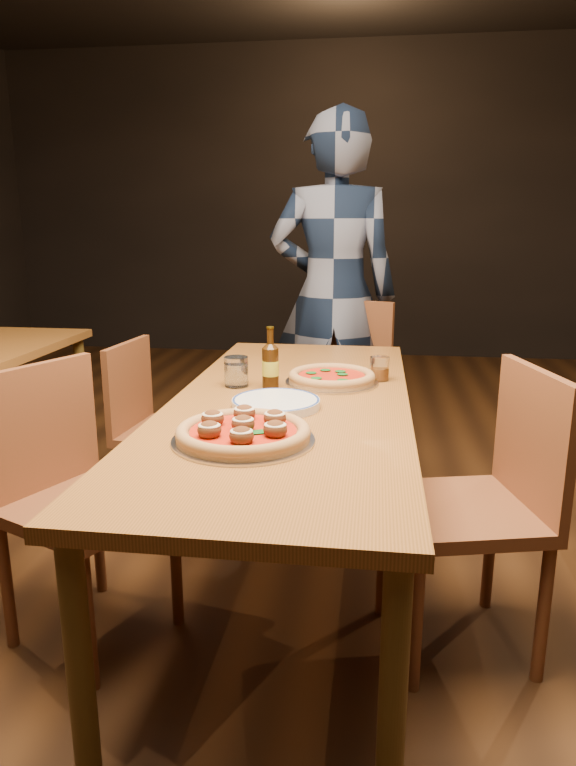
# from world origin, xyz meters

# --- Properties ---
(ground) EXTENTS (9.00, 9.00, 0.00)m
(ground) POSITION_xyz_m (0.00, 0.00, 0.00)
(ground) COLOR black
(room_shell) EXTENTS (9.00, 9.00, 9.00)m
(room_shell) POSITION_xyz_m (0.00, 0.00, 1.86)
(room_shell) COLOR black
(room_shell) RESTS_ON ground
(table_main) EXTENTS (0.80, 2.00, 0.75)m
(table_main) POSITION_xyz_m (0.00, 0.00, 0.68)
(table_main) COLOR brown
(table_main) RESTS_ON ground
(chair_main_nw) EXTENTS (0.58, 0.58, 0.94)m
(chair_main_nw) POSITION_xyz_m (-0.61, -0.31, 0.47)
(chair_main_nw) COLOR brown
(chair_main_nw) RESTS_ON ground
(chair_main_sw) EXTENTS (0.44, 0.44, 0.86)m
(chair_main_sw) POSITION_xyz_m (-0.61, 0.54, 0.43)
(chair_main_sw) COLOR brown
(chair_main_sw) RESTS_ON ground
(chair_main_e) EXTENTS (0.54, 0.54, 0.96)m
(chair_main_e) POSITION_xyz_m (0.56, -0.20, 0.48)
(chair_main_e) COLOR brown
(chair_main_e) RESTS_ON ground
(chair_end) EXTENTS (0.57, 0.57, 0.97)m
(chair_end) POSITION_xyz_m (0.09, 1.17, 0.49)
(chair_end) COLOR brown
(chair_end) RESTS_ON ground
(pizza_meatball) EXTENTS (0.39, 0.39, 0.07)m
(pizza_meatball) POSITION_xyz_m (-0.07, -0.44, 0.78)
(pizza_meatball) COLOR #B7B7BF
(pizza_meatball) RESTS_ON table_main
(pizza_margherita) EXTENTS (0.35, 0.35, 0.05)m
(pizza_margherita) POSITION_xyz_m (0.12, 0.25, 0.77)
(pizza_margherita) COLOR #B7B7BF
(pizza_margherita) RESTS_ON table_main
(plate_stack) EXTENTS (0.29, 0.29, 0.03)m
(plate_stack) POSITION_xyz_m (-0.03, -0.10, 0.76)
(plate_stack) COLOR white
(plate_stack) RESTS_ON table_main
(beer_bottle) EXTENTS (0.06, 0.06, 0.22)m
(beer_bottle) POSITION_xyz_m (-0.09, 0.15, 0.83)
(beer_bottle) COLOR black
(beer_bottle) RESTS_ON table_main
(water_glass) EXTENTS (0.09, 0.09, 0.11)m
(water_glass) POSITION_xyz_m (-0.22, 0.15, 0.80)
(water_glass) COLOR white
(water_glass) RESTS_ON table_main
(amber_glass) EXTENTS (0.07, 0.07, 0.09)m
(amber_glass) POSITION_xyz_m (0.30, 0.31, 0.80)
(amber_glass) COLOR #A55312
(amber_glass) RESTS_ON table_main
(diner) EXTENTS (0.71, 0.49, 1.90)m
(diner) POSITION_xyz_m (0.05, 1.38, 0.95)
(diner) COLOR black
(diner) RESTS_ON ground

